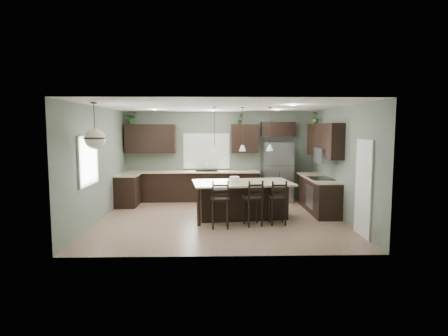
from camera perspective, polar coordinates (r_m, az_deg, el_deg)
The scene contains 33 objects.
ground at distance 9.48m, azimuth -0.55°, elevation -7.79°, with size 6.00×6.00×0.00m, color #9E8466.
pantry_door at distance 8.36m, azimuth 20.49°, elevation -2.92°, with size 0.04×0.82×2.04m, color white.
window_back at distance 11.97m, azimuth -2.68°, elevation 2.59°, with size 1.35×0.02×1.00m, color white.
window_left at distance 8.90m, azimuth -20.06°, elevation 1.06°, with size 0.02×1.10×1.00m, color white.
left_return_cabs at distance 11.35m, azimuth -14.47°, elevation -3.37°, with size 0.60×0.90×0.90m, color black.
left_return_countertop at distance 11.28m, azimuth -14.44°, elevation -1.01°, with size 0.66×0.96×0.04m, color beige.
back_lower_cabs at distance 11.82m, azimuth -4.86°, elevation -2.83°, with size 4.20×0.60×0.90m, color black.
back_countertop at distance 11.74m, azimuth -4.89°, elevation -0.58°, with size 4.20×0.66×0.04m, color beige.
sink_inset at distance 11.72m, azimuth -2.69°, elevation -0.50°, with size 0.70×0.45×0.01m, color gray.
faucet at distance 11.67m, azimuth -2.70°, elevation 0.19°, with size 0.02×0.02×0.28m, color silver.
back_upper_left at distance 11.96m, azimuth -11.14°, elevation 4.40°, with size 1.55×0.34×0.90m, color black.
back_upper_right at distance 11.83m, azimuth 3.14°, elevation 4.49°, with size 0.85×0.34×0.90m, color black.
fridge_header at distance 11.96m, azimuth 8.19°, elevation 5.89°, with size 1.05×0.34×0.45m, color black.
right_lower_cabs at distance 10.63m, azimuth 14.12°, elevation -3.99°, with size 0.60×2.35×0.90m, color black.
right_countertop at distance 10.56m, azimuth 14.08°, elevation -1.47°, with size 0.66×2.35×0.04m, color beige.
cooktop at distance 10.29m, azimuth 14.49°, elevation -1.53°, with size 0.58×0.75×0.02m, color black.
wall_oven_front at distance 10.29m, azimuth 12.89°, elevation -4.28°, with size 0.01×0.72×0.60m, color gray.
right_upper_cabs at distance 10.52m, azimuth 15.01°, elevation 4.11°, with size 0.34×2.35×0.90m, color black.
microwave at distance 10.26m, azimuth 15.12°, elevation 1.82°, with size 0.40×0.75×0.40m, color gray.
refrigerator at distance 11.72m, azimuth 8.12°, elevation -0.60°, with size 0.90×0.74×1.85m, color #92929A.
kitchen_island at distance 9.52m, azimuth 2.79°, elevation -4.89°, with size 2.45×1.39×0.92m, color black.
serving_dish at distance 9.40m, azimuth 1.61°, elevation -1.74°, with size 0.24×0.24×0.14m, color white.
bar_stool_left at distance 8.54m, azimuth -0.59°, elevation -5.50°, with size 0.41×0.41×1.12m, color black.
bar_stool_center at distance 8.77m, azimuth 4.45°, elevation -5.31°, with size 0.40×0.40×1.08m, color black.
bar_stool_right at distance 8.93m, azimuth 8.18°, elevation -5.23°, with size 0.39×0.39×1.06m, color black.
pendant_left at distance 9.24m, azimuth -1.44°, elevation 5.93°, with size 0.17×0.17×1.10m, color silver, non-canonical shape.
pendant_center at distance 9.35m, azimuth 2.84°, elevation 5.93°, with size 0.17×0.17×1.10m, color silver, non-canonical shape.
pendant_right at distance 9.51m, azimuth 7.01°, elevation 5.89°, with size 0.17×0.17×1.10m, color silver, non-canonical shape.
chandelier at distance 8.14m, azimuth -19.13°, elevation 6.08°, with size 0.46×0.46×0.96m, color beige, non-canonical shape.
plant_back_left at distance 12.04m, azimuth -13.87°, elevation 7.42°, with size 0.35×0.30×0.39m, color #21471F.
plant_back_right at distance 11.79m, azimuth 2.51°, elevation 7.51°, with size 0.19×0.15×0.34m, color #284E22.
plant_right_wall at distance 11.31m, azimuth 13.76°, elevation 7.47°, with size 0.21×0.21×0.37m, color #325224.
room_shell at distance 9.23m, azimuth -0.56°, elevation 2.51°, with size 6.00×6.00×6.00m.
Camera 1 is at (-0.14, -9.21, 2.26)m, focal length 30.00 mm.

